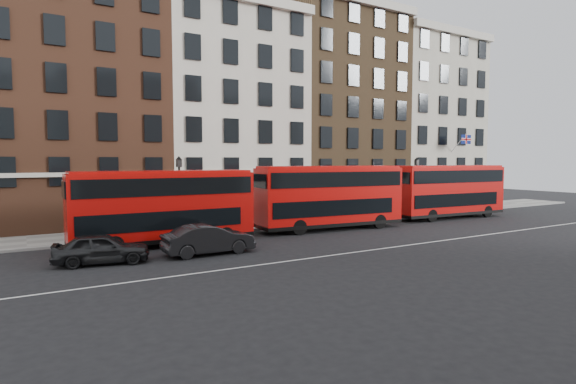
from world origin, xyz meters
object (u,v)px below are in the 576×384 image
bus_c (330,196)px  car_front (209,239)px  bus_d (448,190)px  car_rear (102,248)px  bus_b (164,206)px  traffic_light (488,187)px

bus_c → car_front: size_ratio=2.30×
car_front → bus_d: bearing=-81.5°
bus_c → bus_d: bearing=4.9°
bus_d → car_rear: size_ratio=2.50×
bus_d → car_front: bearing=-167.8°
bus_b → traffic_light: size_ratio=3.32×
car_front → traffic_light: bearing=-79.5°
bus_c → bus_d: 13.09m
car_rear → car_front: (5.45, -0.50, 0.05)m
bus_d → traffic_light: bus_d is taller
car_rear → traffic_light: (38.82, 5.89, 1.67)m
bus_c → traffic_light: bus_c is taller
bus_d → traffic_light: (9.29, 2.62, -0.10)m
car_front → traffic_light: (33.37, 6.39, 1.62)m
bus_b → bus_d: 25.52m
traffic_light → bus_c: bearing=-173.3°
bus_c → car_front: (-10.98, -3.77, -1.73)m
bus_c → bus_d: size_ratio=1.01×
bus_d → car_rear: bus_d is taller
bus_d → bus_c: bearing=-176.7°
bus_b → bus_c: bus_c is taller
car_front → traffic_light: 34.01m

